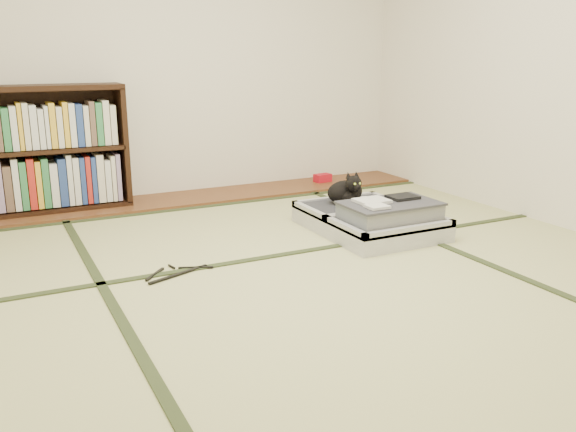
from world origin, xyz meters
name	(u,v)px	position (x,y,z in m)	size (l,w,h in m)	color
floor	(309,278)	(0.00, 0.00, 0.00)	(4.50, 4.50, 0.00)	#C0BC80
wood_strip	(191,198)	(0.00, 2.00, 0.01)	(4.00, 0.50, 0.02)	brown
red_item	(323,178)	(1.25, 2.03, 0.06)	(0.15, 0.09, 0.07)	#B70E1D
tatami_borders	(270,251)	(0.00, 0.49, 0.00)	(4.00, 4.50, 0.01)	#2D381E
bookcase	(32,153)	(-1.15, 2.07, 0.45)	(1.33, 0.30, 0.92)	black
suitcase	(373,219)	(0.77, 0.55, 0.09)	(0.68, 0.91, 0.27)	silver
cat	(347,191)	(0.76, 0.84, 0.22)	(0.30, 0.31, 0.25)	black
cable_coil	(365,199)	(0.94, 0.88, 0.14)	(0.09, 0.09, 0.02)	white
hanger	(177,272)	(-0.60, 0.38, 0.01)	(0.39, 0.24, 0.01)	black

